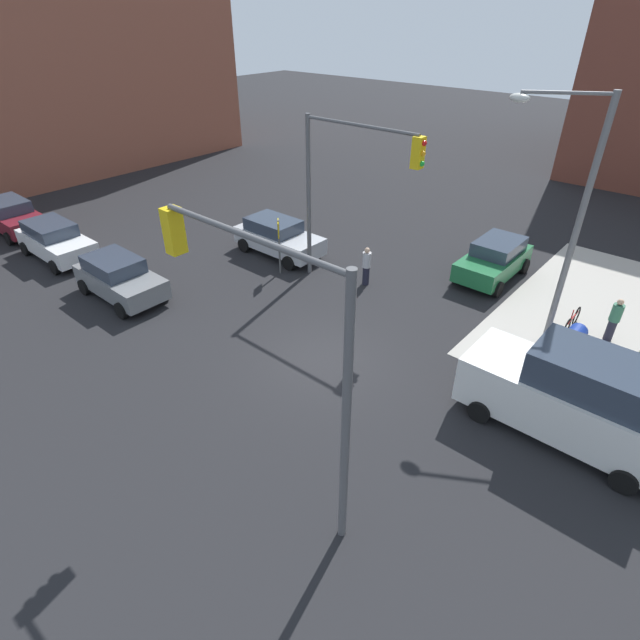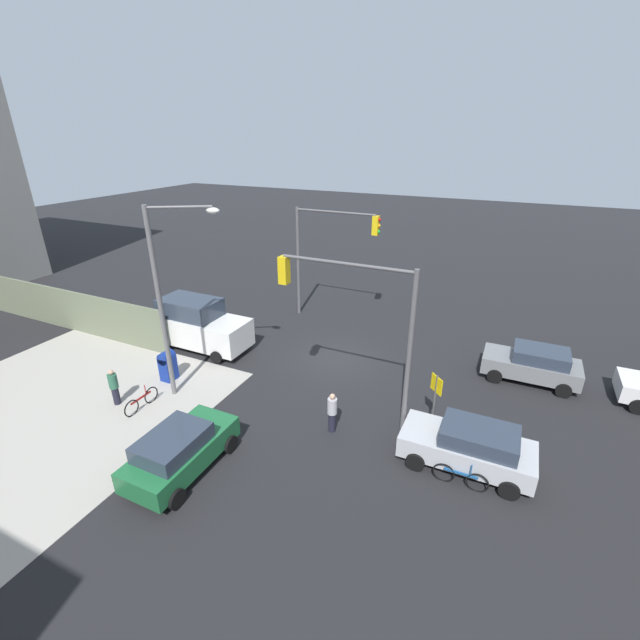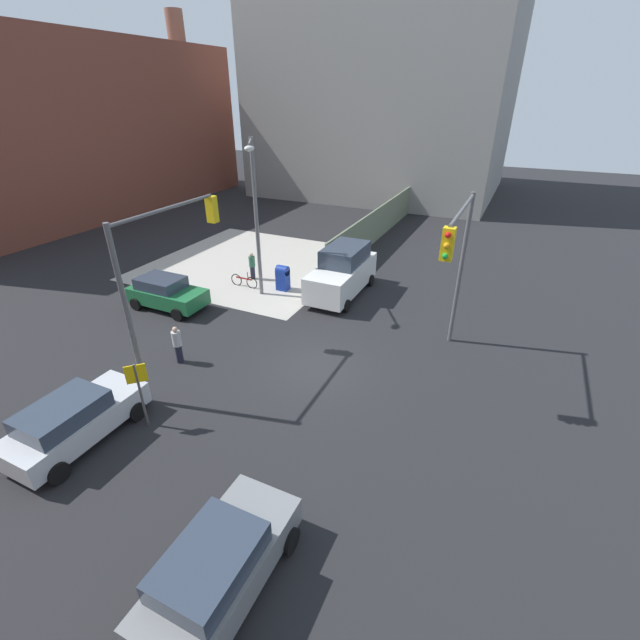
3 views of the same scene
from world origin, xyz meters
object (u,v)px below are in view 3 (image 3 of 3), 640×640
at_px(traffic_signal_nw_corner, 165,263).
at_px(pedestrian_waiting, 252,266).
at_px(sedan_silver, 74,420).
at_px(mailbox_blue, 283,277).
at_px(hatchback_green, 166,293).
at_px(van_white_delivery, 342,272).
at_px(bicycle_at_crosswalk, 59,421).
at_px(smokestack, 186,104).
at_px(traffic_signal_se_corner, 457,255).
at_px(street_lamp_corner, 256,210).
at_px(pedestrian_crossing, 177,344).
at_px(bicycle_leaning_on_fence, 244,281).
at_px(coupe_gray, 220,565).

relative_size(traffic_signal_nw_corner, pedestrian_waiting, 4.02).
bearing_deg(sedan_silver, mailbox_blue, 0.09).
distance_m(hatchback_green, van_white_delivery, 9.21).
bearing_deg(traffic_signal_nw_corner, hatchback_green, 48.03).
bearing_deg(hatchback_green, sedan_silver, -153.63).
bearing_deg(bicycle_at_crosswalk, hatchback_green, 20.80).
xyz_separation_m(smokestack, hatchback_green, (-27.24, -20.78, -7.84)).
bearing_deg(traffic_signal_se_corner, hatchback_green, 93.76).
bearing_deg(smokestack, street_lamp_corner, -134.58).
xyz_separation_m(street_lamp_corner, pedestrian_crossing, (-6.89, -0.41, -3.85)).
height_order(mailbox_blue, van_white_delivery, van_white_delivery).
distance_m(sedan_silver, van_white_delivery, 14.36).
xyz_separation_m(van_white_delivery, pedestrian_crossing, (-9.12, 3.40, -0.43)).
distance_m(smokestack, van_white_delivery, 36.41).
height_order(pedestrian_crossing, bicycle_at_crosswalk, pedestrian_crossing).
xyz_separation_m(mailbox_blue, van_white_delivery, (0.92, -3.20, 0.52)).
relative_size(mailbox_blue, pedestrian_crossing, 0.87).
height_order(traffic_signal_nw_corner, bicycle_at_crosswalk, traffic_signal_nw_corner).
height_order(smokestack, traffic_signal_se_corner, smokestack).
xyz_separation_m(traffic_signal_se_corner, pedestrian_crossing, (-4.59, 9.70, -3.76)).
xyz_separation_m(smokestack, van_white_delivery, (-21.80, -28.20, -7.40)).
xyz_separation_m(traffic_signal_nw_corner, pedestrian_crossing, (0.56, 0.70, -3.76)).
relative_size(hatchback_green, bicycle_at_crosswalk, 2.27).
relative_size(street_lamp_corner, bicycle_at_crosswalk, 4.57).
height_order(pedestrian_crossing, bicycle_leaning_on_fence, pedestrian_crossing).
relative_size(street_lamp_corner, hatchback_green, 2.01).
bearing_deg(traffic_signal_se_corner, van_white_delivery, 54.28).
height_order(smokestack, van_white_delivery, smokestack).
distance_m(traffic_signal_nw_corner, traffic_signal_se_corner, 10.37).
bearing_deg(hatchback_green, bicycle_leaning_on_fence, -27.39).
bearing_deg(bicycle_at_crosswalk, van_white_delivery, -16.79).
xyz_separation_m(pedestrian_crossing, bicycle_at_crosswalk, (-4.80, 0.80, -0.50)).
distance_m(pedestrian_waiting, bicycle_leaning_on_fence, 1.31).
bearing_deg(mailbox_blue, street_lamp_corner, 155.22).
height_order(traffic_signal_se_corner, van_white_delivery, traffic_signal_se_corner).
distance_m(sedan_silver, bicycle_at_crosswalk, 1.14).
xyz_separation_m(street_lamp_corner, mailbox_blue, (1.31, -0.61, -3.94)).
relative_size(pedestrian_crossing, pedestrian_waiting, 1.01).
relative_size(van_white_delivery, bicycle_at_crosswalk, 3.09).
bearing_deg(pedestrian_crossing, smokestack, -30.58).
distance_m(traffic_signal_se_corner, pedestrian_waiting, 13.17).
distance_m(mailbox_blue, bicycle_at_crosswalk, 13.05).
xyz_separation_m(street_lamp_corner, sedan_silver, (-11.76, -0.63, -3.86)).
distance_m(smokestack, mailbox_blue, 34.70).
bearing_deg(hatchback_green, bicycle_at_crosswalk, -159.20).
distance_m(traffic_signal_se_corner, hatchback_green, 14.26).
height_order(coupe_gray, van_white_delivery, van_white_delivery).
bearing_deg(traffic_signal_se_corner, smokestack, 52.64).
xyz_separation_m(smokestack, pedestrian_waiting, (-22.12, -22.60, -7.85)).
distance_m(coupe_gray, sedan_silver, 7.17).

